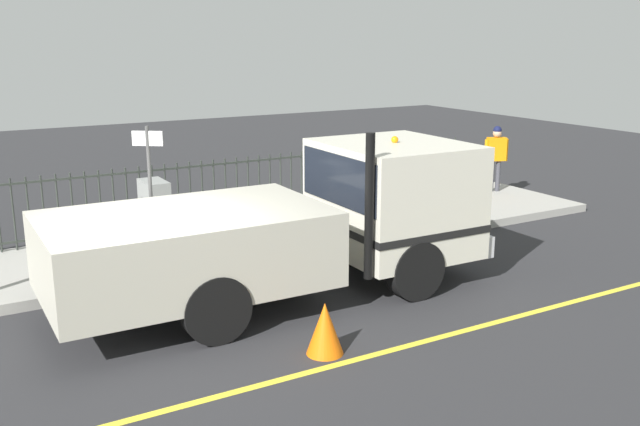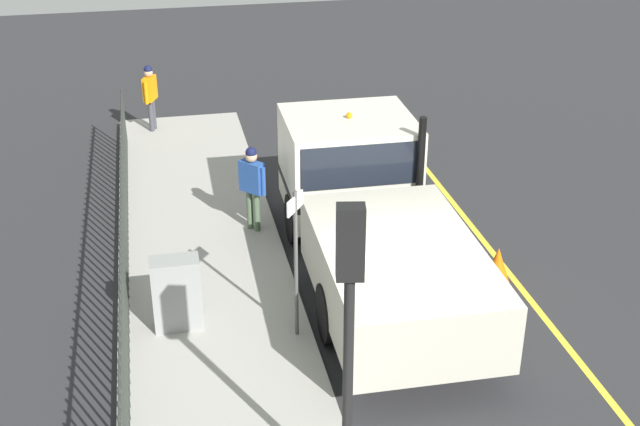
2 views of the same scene
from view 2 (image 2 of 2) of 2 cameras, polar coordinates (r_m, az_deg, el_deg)
name	(u,v)px [view 2 (image 2 of 2)]	position (r m, az deg, el deg)	size (l,w,h in m)	color
ground_plane	(424,351)	(13.48, 6.98, -9.20)	(48.26, 48.26, 0.00)	#2B2B2D
sidewalk_slab	(221,372)	(12.90, -6.66, -10.56)	(3.02, 21.93, 0.18)	#A3A099
lane_marking	(557,334)	(14.27, 15.68, -7.84)	(0.12, 19.74, 0.01)	yellow
work_truck	(368,205)	(14.98, 3.23, 0.51)	(2.55, 6.99, 2.69)	silver
worker_standing	(252,180)	(16.08, -4.59, 2.24)	(0.49, 0.50, 1.71)	#264C99
pedestrian_distant	(150,91)	(21.45, -11.37, 8.06)	(0.37, 0.58, 1.67)	orange
iron_fence	(124,339)	(12.45, -13.03, -8.27)	(0.04, 18.68, 1.36)	#2D332D
traffic_light_near	(349,300)	(9.14, 1.99, -5.85)	(0.33, 0.26, 3.89)	black
utility_cabinet	(177,293)	(13.51, -9.61, -5.34)	(0.76, 0.43, 1.21)	gray
traffic_cone	(497,266)	(15.22, 11.84, -3.49)	(0.49, 0.49, 0.70)	orange
street_sign	(296,248)	(12.65, -1.65, -2.38)	(0.31, 0.43, 2.48)	#4C4C4C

